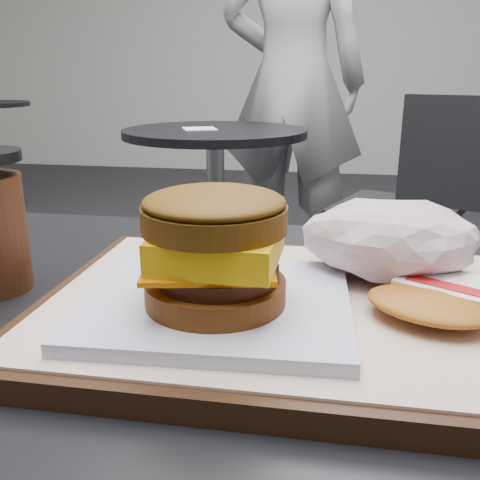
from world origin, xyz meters
name	(u,v)px	position (x,y,z in m)	size (l,w,h in m)	color
serving_tray	(286,310)	(0.06, 0.02, 0.78)	(0.38, 0.28, 0.02)	black
breakfast_sandwich	(216,262)	(0.02, -0.01, 0.83)	(0.20, 0.18, 0.09)	white
hash_brown	(448,299)	(0.18, 0.02, 0.80)	(0.13, 0.12, 0.02)	white
crumpled_wrapper	(390,239)	(0.15, 0.09, 0.82)	(0.15, 0.11, 0.06)	white
neighbor_table	(216,181)	(-0.35, 1.65, 0.55)	(0.70, 0.70, 0.75)	black
napkin	(200,129)	(-0.40, 1.63, 0.75)	(0.12, 0.12, 0.00)	white
neighbor_chair	(416,198)	(0.41, 1.65, 0.51)	(0.65, 0.55, 0.88)	#9D9DA2
patron	(292,81)	(-0.11, 2.18, 0.92)	(0.67, 0.44, 1.84)	#BABABF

